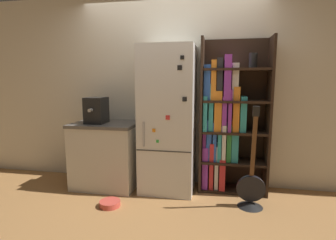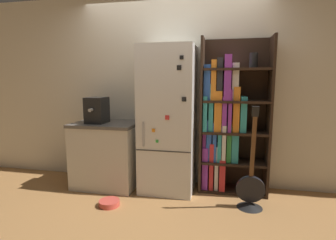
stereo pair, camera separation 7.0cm
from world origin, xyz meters
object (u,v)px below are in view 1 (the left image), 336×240
at_px(espresso_machine, 96,110).
at_px(guitar, 251,193).
at_px(bookshelf, 226,121).
at_px(pet_bowl, 110,203).
at_px(refrigerator, 168,120).

relative_size(espresso_machine, guitar, 0.29).
bearing_deg(bookshelf, espresso_machine, -172.36).
bearing_deg(pet_bowl, bookshelf, 30.14).
xyz_separation_m(refrigerator, pet_bowl, (-0.56, -0.61, -0.90)).
distance_m(espresso_machine, pet_bowl, 1.20).
relative_size(bookshelf, guitar, 1.67).
bearing_deg(espresso_machine, pet_bowl, -54.19).
height_order(bookshelf, guitar, bookshelf).
height_order(bookshelf, pet_bowl, bookshelf).
xyz_separation_m(bookshelf, pet_bowl, (-1.30, -0.75, -0.89)).
relative_size(espresso_machine, pet_bowl, 1.42).
height_order(refrigerator, bookshelf, bookshelf).
xyz_separation_m(espresso_machine, pet_bowl, (0.38, -0.53, -1.01)).
distance_m(bookshelf, espresso_machine, 1.70).
bearing_deg(bookshelf, pet_bowl, -149.86).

